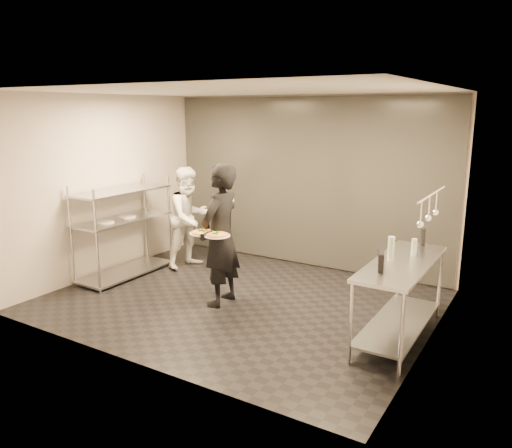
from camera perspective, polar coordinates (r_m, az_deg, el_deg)
The scene contains 13 objects.
room_shell at distance 7.55m, azimuth 2.89°, elevation 4.06°, with size 5.00×4.00×2.80m.
pass_rack at distance 8.04m, azimuth -14.92°, elevation -0.40°, with size 0.60×1.60×1.50m.
prep_counter at distance 5.88m, azimuth 16.19°, elevation -6.85°, with size 0.60×1.80×0.92m.
utensil_rail at distance 5.59m, azimuth 19.22°, elevation 1.70°, with size 0.07×1.20×0.31m.
waiter at distance 6.58m, azimuth -4.08°, elevation -1.30°, with size 0.69×0.45×1.90m, color black.
chef at distance 8.27m, azimuth -7.61°, elevation 0.73°, with size 0.81×0.63×1.66m, color silver.
pizza_plate_near at distance 6.47m, azimuth -6.10°, elevation -0.98°, with size 0.34×0.34×0.05m.
pizza_plate_far at distance 6.31m, azimuth -4.46°, elevation -1.25°, with size 0.33×0.33×0.05m.
salad_plate at distance 6.77m, azimuth -3.72°, elevation 2.87°, with size 0.28×0.28×0.07m.
pos_monitor at distance 5.42m, azimuth 14.08°, elevation -4.06°, with size 0.05×0.27×0.20m, color black.
bottle_green at distance 5.77m, azimuth 15.18°, elevation -2.70°, with size 0.08×0.08×0.27m, color #939F92.
bottle_clear at distance 6.01m, azimuth 17.61°, elevation -2.57°, with size 0.06×0.06×0.21m, color #939F92.
bottle_dark at distance 6.51m, azimuth 18.53°, elevation -1.42°, with size 0.06×0.06×0.21m, color black.
Camera 1 is at (3.55, -5.38, 2.57)m, focal length 35.00 mm.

